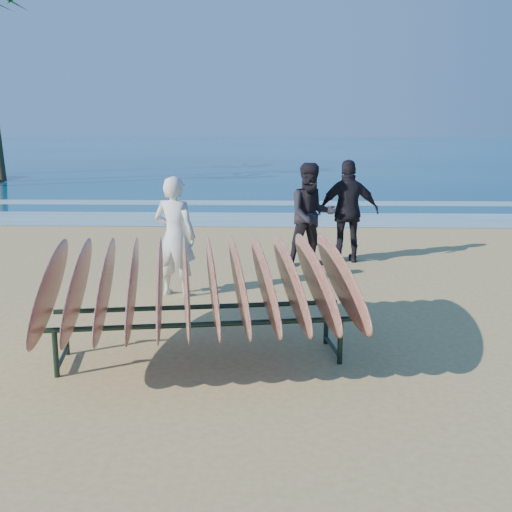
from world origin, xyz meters
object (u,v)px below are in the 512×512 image
at_px(person_white, 175,236).
at_px(surfboard_rack, 199,283).
at_px(person_dark_a, 312,215).
at_px(person_dark_b, 348,211).

bearing_deg(person_white, surfboard_rack, 122.26).
bearing_deg(surfboard_rack, person_white, 95.42).
xyz_separation_m(person_dark_a, person_dark_b, (0.69, 0.35, 0.02)).
bearing_deg(person_dark_b, person_dark_a, 26.13).
bearing_deg(person_dark_b, surfboard_rack, 66.30).
relative_size(surfboard_rack, person_dark_b, 1.87).
bearing_deg(person_dark_a, person_dark_b, 13.22).
relative_size(person_white, person_dark_b, 0.95).
relative_size(surfboard_rack, person_white, 1.97).
bearing_deg(person_white, person_dark_a, -117.80).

